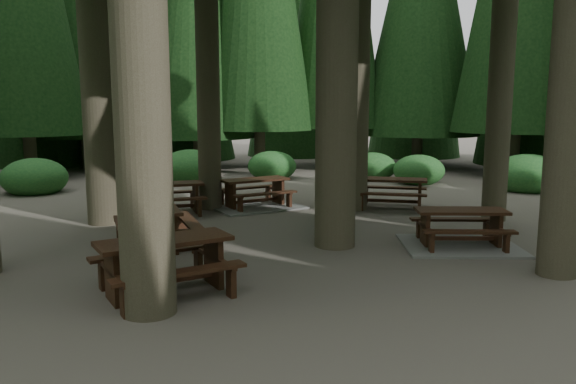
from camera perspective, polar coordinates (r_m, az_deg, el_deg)
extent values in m
plane|color=#554F45|center=(11.42, 1.14, -5.90)|extent=(80.00, 80.00, 0.00)
cube|color=gray|center=(12.18, 17.04, -5.23)|extent=(2.67, 2.37, 0.05)
cube|color=black|center=(12.03, 17.20, -1.84)|extent=(1.93, 1.07, 0.06)
cube|color=black|center=(12.66, 16.39, -2.69)|extent=(1.83, 0.63, 0.05)
cube|color=black|center=(11.52, 17.95, -3.88)|extent=(1.83, 0.63, 0.05)
cube|color=black|center=(11.93, 13.75, -3.72)|extent=(0.20, 0.56, 0.73)
cube|color=black|center=(11.92, 13.76, -3.44)|extent=(0.39, 1.45, 0.06)
cube|color=black|center=(12.33, 20.37, -3.62)|extent=(0.20, 0.56, 0.73)
cube|color=black|center=(12.32, 20.39, -3.35)|extent=(0.39, 1.45, 0.06)
cube|color=black|center=(12.15, 17.08, -4.51)|extent=(1.50, 0.40, 0.08)
cube|color=black|center=(11.83, -13.24, -1.51)|extent=(1.09, 2.09, 0.07)
cube|color=black|center=(11.83, -16.37, -3.27)|extent=(0.60, 2.01, 0.06)
cube|color=black|center=(11.99, -10.04, -2.88)|extent=(0.60, 2.01, 0.06)
cube|color=black|center=(11.15, -12.63, -4.38)|extent=(0.61, 0.19, 0.79)
cube|color=black|center=(11.13, -12.64, -4.05)|extent=(1.59, 0.35, 0.07)
cube|color=black|center=(12.69, -13.64, -2.82)|extent=(0.61, 0.19, 0.79)
cube|color=black|center=(12.67, -13.65, -2.52)|extent=(1.59, 0.35, 0.07)
cube|color=black|center=(11.96, -13.13, -4.48)|extent=(0.36, 1.65, 0.09)
cube|color=gray|center=(16.15, -3.37, -1.46)|extent=(2.97, 2.71, 0.05)
cube|color=black|center=(16.04, -3.40, 1.26)|extent=(2.05, 1.33, 0.06)
cube|color=black|center=(16.65, -4.38, 0.41)|extent=(1.90, 0.88, 0.05)
cube|color=black|center=(15.52, -2.33, -0.18)|extent=(1.90, 0.88, 0.05)
cube|color=black|center=(15.77, -5.87, -0.43)|extent=(0.27, 0.58, 0.77)
cube|color=black|center=(15.76, -5.88, -0.20)|extent=(0.58, 1.49, 0.06)
cube|color=black|center=(16.45, -1.00, 0.00)|extent=(0.27, 0.58, 0.77)
cube|color=black|center=(16.44, -1.00, 0.22)|extent=(0.58, 1.49, 0.06)
cube|color=black|center=(16.13, -3.38, -0.88)|extent=(1.54, 0.60, 0.09)
cube|color=black|center=(16.21, 10.53, 1.25)|extent=(2.08, 1.48, 0.06)
cube|color=black|center=(16.90, 10.60, 0.44)|extent=(1.88, 1.04, 0.05)
cube|color=black|center=(15.62, 10.38, -0.23)|extent=(1.88, 1.04, 0.05)
cube|color=black|center=(16.32, 7.76, -0.13)|extent=(0.32, 0.58, 0.78)
cube|color=black|center=(16.31, 7.77, 0.10)|extent=(0.72, 1.46, 0.06)
cube|color=black|center=(16.26, 13.22, -0.32)|extent=(0.32, 0.58, 0.78)
cube|color=black|center=(16.25, 13.23, -0.09)|extent=(0.72, 1.46, 0.06)
cube|color=black|center=(16.30, 10.47, -0.90)|extent=(1.51, 0.74, 0.09)
cube|color=black|center=(8.85, -12.46, -4.85)|extent=(2.16, 1.42, 0.07)
cube|color=black|center=(9.55, -13.67, -5.96)|extent=(1.99, 0.94, 0.06)
cube|color=black|center=(8.32, -10.92, -8.08)|extent=(1.99, 0.94, 0.06)
cube|color=black|center=(8.75, -17.43, -8.16)|extent=(0.29, 0.61, 0.81)
cube|color=black|center=(8.73, -17.45, -7.74)|extent=(0.63, 1.56, 0.07)
cube|color=black|center=(9.23, -7.58, -6.96)|extent=(0.29, 0.61, 0.81)
cube|color=black|center=(9.21, -7.59, -6.55)|extent=(0.63, 1.56, 0.07)
cube|color=black|center=(9.02, -12.33, -8.80)|extent=(1.61, 0.65, 0.09)
cube|color=black|center=(15.39, -12.25, 0.78)|extent=(2.01, 0.99, 0.06)
cube|color=black|center=(16.07, -12.45, -0.06)|extent=(1.95, 0.51, 0.05)
cube|color=black|center=(14.80, -11.95, -0.78)|extent=(1.95, 0.51, 0.05)
cube|color=black|center=(15.39, -15.06, -0.90)|extent=(0.16, 0.60, 0.77)
cube|color=black|center=(15.38, -15.07, -0.66)|extent=(0.28, 1.55, 0.06)
cube|color=black|center=(15.55, -9.37, -0.62)|extent=(0.16, 0.60, 0.77)
cube|color=black|center=(15.54, -9.38, -0.38)|extent=(0.28, 1.55, 0.06)
cube|color=black|center=(15.48, -12.18, -1.46)|extent=(1.61, 0.29, 0.09)
ellipsoid|color=#1F5C27|center=(21.03, 23.15, 1.26)|extent=(2.42, 2.42, 1.49)
ellipsoid|color=#1F5C27|center=(21.51, 13.14, 1.89)|extent=(1.90, 1.90, 1.17)
ellipsoid|color=#1F5C27|center=(22.39, 8.58, 2.29)|extent=(1.84, 1.84, 1.13)
ellipsoid|color=#1F5C27|center=(22.48, -1.64, 2.41)|extent=(1.95, 1.95, 1.20)
ellipsoid|color=#1F5C27|center=(22.15, -9.91, 2.18)|extent=(2.31, 2.31, 1.42)
ellipsoid|color=#1F5C27|center=(21.58, -15.61, 1.82)|extent=(1.93, 1.93, 1.19)
ellipsoid|color=#1F5C27|center=(20.58, -24.34, 1.04)|extent=(2.15, 2.15, 1.32)
cone|color=black|center=(33.46, 0.51, 17.68)|extent=(5.34, 5.34, 16.14)
cone|color=black|center=(32.14, -11.77, 18.52)|extent=(6.57, 6.57, 16.86)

